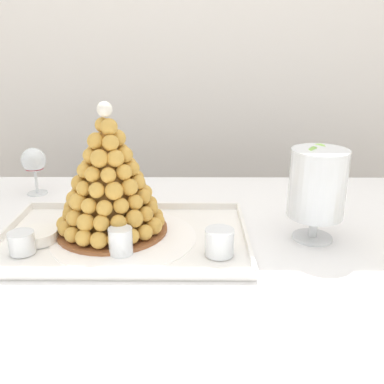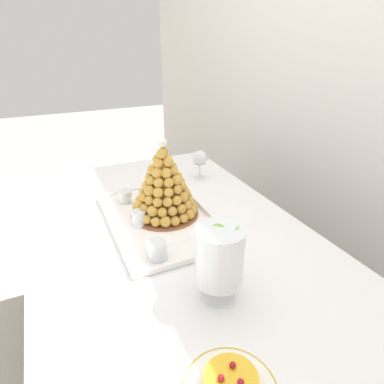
{
  "view_description": "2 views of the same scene",
  "coord_description": "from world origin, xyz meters",
  "px_view_note": "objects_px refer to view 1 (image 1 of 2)",
  "views": [
    {
      "loc": [
        0.01,
        -0.94,
        1.19
      ],
      "look_at": [
        0.0,
        -0.06,
        0.88
      ],
      "focal_mm": 40.45,
      "sensor_mm": 36.0,
      "label": 1
    },
    {
      "loc": [
        0.89,
        -0.35,
        1.4
      ],
      "look_at": [
        0.05,
        0.03,
        0.96
      ],
      "focal_mm": 30.67,
      "sensor_mm": 36.0,
      "label": 2
    }
  ],
  "objects_px": {
    "dessert_cup_left": "(22,243)",
    "creme_brulee_ramekin": "(38,235)",
    "dessert_cup_centre": "(219,243)",
    "croquembouche": "(110,183)",
    "macaron_goblet": "(317,184)",
    "serving_tray": "(125,238)",
    "dessert_cup_mid_left": "(121,242)",
    "wine_glass": "(34,162)"
  },
  "relations": [
    {
      "from": "dessert_cup_left",
      "to": "creme_brulee_ramekin",
      "type": "xyz_separation_m",
      "value": [
        0.01,
        0.06,
        -0.01
      ]
    },
    {
      "from": "dessert_cup_centre",
      "to": "croquembouche",
      "type": "bearing_deg",
      "value": 154.68
    },
    {
      "from": "croquembouche",
      "to": "macaron_goblet",
      "type": "height_order",
      "value": "croquembouche"
    },
    {
      "from": "serving_tray",
      "to": "macaron_goblet",
      "type": "xyz_separation_m",
      "value": [
        0.45,
        0.01,
        0.13
      ]
    },
    {
      "from": "macaron_goblet",
      "to": "dessert_cup_left",
      "type": "bearing_deg",
      "value": -171.73
    },
    {
      "from": "dessert_cup_mid_left",
      "to": "dessert_cup_centre",
      "type": "height_order",
      "value": "dessert_cup_mid_left"
    },
    {
      "from": "dessert_cup_centre",
      "to": "macaron_goblet",
      "type": "xyz_separation_m",
      "value": [
        0.23,
        0.1,
        0.1
      ]
    },
    {
      "from": "croquembouche",
      "to": "dessert_cup_mid_left",
      "type": "xyz_separation_m",
      "value": [
        0.04,
        -0.12,
        -0.1
      ]
    },
    {
      "from": "croquembouche",
      "to": "dessert_cup_mid_left",
      "type": "bearing_deg",
      "value": -71.13
    },
    {
      "from": "dessert_cup_mid_left",
      "to": "wine_glass",
      "type": "relative_size",
      "value": 0.41
    },
    {
      "from": "croquembouche",
      "to": "serving_tray",
      "type": "bearing_deg",
      "value": -45.18
    },
    {
      "from": "creme_brulee_ramekin",
      "to": "macaron_goblet",
      "type": "height_order",
      "value": "macaron_goblet"
    },
    {
      "from": "dessert_cup_centre",
      "to": "creme_brulee_ramekin",
      "type": "bearing_deg",
      "value": 171.21
    },
    {
      "from": "serving_tray",
      "to": "dessert_cup_left",
      "type": "relative_size",
      "value": 10.24
    },
    {
      "from": "dessert_cup_left",
      "to": "macaron_goblet",
      "type": "distance_m",
      "value": 0.67
    },
    {
      "from": "dessert_cup_left",
      "to": "dessert_cup_centre",
      "type": "relative_size",
      "value": 0.9
    },
    {
      "from": "croquembouche",
      "to": "creme_brulee_ramekin",
      "type": "xyz_separation_m",
      "value": [
        -0.16,
        -0.06,
        -0.11
      ]
    },
    {
      "from": "wine_glass",
      "to": "creme_brulee_ramekin",
      "type": "bearing_deg",
      "value": -70.67
    },
    {
      "from": "dessert_cup_mid_left",
      "to": "macaron_goblet",
      "type": "bearing_deg",
      "value": 12.51
    },
    {
      "from": "dessert_cup_centre",
      "to": "wine_glass",
      "type": "bearing_deg",
      "value": 142.62
    },
    {
      "from": "dessert_cup_left",
      "to": "creme_brulee_ramekin",
      "type": "bearing_deg",
      "value": 77.45
    },
    {
      "from": "wine_glass",
      "to": "croquembouche",
      "type": "bearing_deg",
      "value": -45.66
    },
    {
      "from": "dessert_cup_mid_left",
      "to": "creme_brulee_ramekin",
      "type": "distance_m",
      "value": 0.21
    },
    {
      "from": "macaron_goblet",
      "to": "croquembouche",
      "type": "bearing_deg",
      "value": 177.69
    },
    {
      "from": "serving_tray",
      "to": "creme_brulee_ramekin",
      "type": "distance_m",
      "value": 0.2
    },
    {
      "from": "serving_tray",
      "to": "creme_brulee_ramekin",
      "type": "bearing_deg",
      "value": -173.82
    },
    {
      "from": "croquembouche",
      "to": "macaron_goblet",
      "type": "distance_m",
      "value": 0.48
    },
    {
      "from": "dessert_cup_centre",
      "to": "wine_glass",
      "type": "height_order",
      "value": "wine_glass"
    },
    {
      "from": "serving_tray",
      "to": "macaron_goblet",
      "type": "height_order",
      "value": "macaron_goblet"
    },
    {
      "from": "dessert_cup_left",
      "to": "dessert_cup_mid_left",
      "type": "relative_size",
      "value": 0.96
    },
    {
      "from": "dessert_cup_left",
      "to": "dessert_cup_mid_left",
      "type": "bearing_deg",
      "value": -0.6
    },
    {
      "from": "serving_tray",
      "to": "dessert_cup_left",
      "type": "height_order",
      "value": "dessert_cup_left"
    },
    {
      "from": "dessert_cup_mid_left",
      "to": "wine_glass",
      "type": "bearing_deg",
      "value": 128.48
    },
    {
      "from": "macaron_goblet",
      "to": "wine_glass",
      "type": "relative_size",
      "value": 1.6
    },
    {
      "from": "serving_tray",
      "to": "creme_brulee_ramekin",
      "type": "xyz_separation_m",
      "value": [
        -0.2,
        -0.02,
        0.02
      ]
    },
    {
      "from": "croquembouche",
      "to": "dessert_cup_left",
      "type": "distance_m",
      "value": 0.23
    },
    {
      "from": "dessert_cup_centre",
      "to": "creme_brulee_ramekin",
      "type": "relative_size",
      "value": 0.69
    },
    {
      "from": "creme_brulee_ramekin",
      "to": "wine_glass",
      "type": "relative_size",
      "value": 0.64
    },
    {
      "from": "dessert_cup_mid_left",
      "to": "serving_tray",
      "type": "bearing_deg",
      "value": 94.14
    },
    {
      "from": "serving_tray",
      "to": "dessert_cup_centre",
      "type": "relative_size",
      "value": 9.19
    },
    {
      "from": "croquembouche",
      "to": "dessert_cup_left",
      "type": "height_order",
      "value": "croquembouche"
    },
    {
      "from": "croquembouche",
      "to": "dessert_cup_centre",
      "type": "distance_m",
      "value": 0.3
    }
  ]
}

